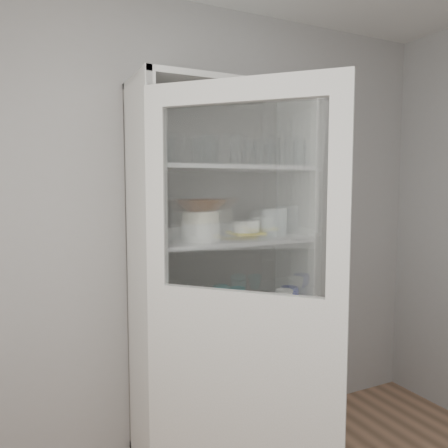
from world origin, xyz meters
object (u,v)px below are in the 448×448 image
goblet_0 (155,151)px  white_canister (152,303)px  white_ramekin (246,226)px  mug_blue (289,294)px  plate_stack_back (168,232)px  cream_bowl (201,217)px  terracotta_bowl (201,205)px  mug_teal (237,295)px  mug_white (284,298)px  plate_stack_front (201,232)px  yellow_trivet (246,233)px  cream_dish (212,374)px  goblet_3 (270,154)px  teal_jar (222,298)px  cupboard_door (241,342)px  measuring_cups (191,314)px  glass_platter (246,236)px  goblet_1 (201,152)px  grey_bowl_stack (274,222)px  goblet_2 (251,153)px  pantry_cabinet (219,292)px  tin_box (274,362)px

goblet_0 → white_canister: size_ratio=1.17×
white_ramekin → mug_blue: bearing=-3.5°
plate_stack_back → cream_bowl: bearing=-55.5°
terracotta_bowl → mug_blue: terracotta_bowl is taller
mug_teal → mug_white: size_ratio=0.91×
plate_stack_front → mug_blue: bearing=-0.0°
yellow_trivet → mug_teal: bearing=87.9°
mug_teal → cream_dish: size_ratio=0.39×
terracotta_bowl → mug_teal: size_ratio=2.67×
cream_bowl → mug_white: (0.49, -0.07, -0.48)m
yellow_trivet → plate_stack_front: bearing=-176.5°
goblet_0 → goblet_3: goblet_3 is taller
terracotta_bowl → teal_jar: 0.55m
cupboard_door → mug_teal: 0.70m
goblet_0 → plate_stack_front: 0.50m
teal_jar → measuring_cups: teal_jar is taller
glass_platter → mug_teal: bearing=87.9°
goblet_1 → mug_blue: bearing=-13.8°
terracotta_bowl → mug_white: size_ratio=2.43×
yellow_trivet → white_canister: 0.64m
goblet_3 → teal_jar: bearing=-163.6°
cream_bowl → mug_blue: size_ratio=1.72×
mug_blue → plate_stack_back: bearing=146.0°
goblet_0 → plate_stack_front: goblet_0 is taller
plate_stack_back → white_canister: size_ratio=1.52×
mug_blue → white_canister: (-0.82, 0.09, 0.02)m
white_ramekin → terracotta_bowl: bearing=-176.5°
grey_bowl_stack → mug_teal: 0.49m
mug_blue → cream_dish: size_ratio=0.46×
goblet_2 → white_ramekin: goblet_2 is taller
pantry_cabinet → mug_blue: pantry_cabinet is taller
mug_blue → white_ramekin: bearing=157.0°
plate_stack_back → mug_teal: (0.41, -0.06, -0.39)m
white_ramekin → yellow_trivet: bearing=0.0°
yellow_trivet → mug_teal: yellow_trivet is taller
goblet_2 → tin_box: goblet_2 is taller
mug_blue → mug_teal: same height
mug_blue → grey_bowl_stack: bearing=142.3°
goblet_0 → terracotta_bowl: size_ratio=0.61×
terracotta_bowl → yellow_trivet: size_ratio=1.44×
cream_dish → teal_jar: bearing=22.8°
grey_bowl_stack → tin_box: grey_bowl_stack is taller
mug_teal → tin_box: mug_teal is taller
mug_blue → tin_box: mug_blue is taller
pantry_cabinet → goblet_3: pantry_cabinet is taller
measuring_cups → tin_box: 0.69m
goblet_2 → mug_blue: size_ratio=1.54×
plate_stack_front → mug_teal: bearing=23.3°
white_ramekin → tin_box: 0.86m
plate_stack_front → goblet_2: bearing=19.8°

